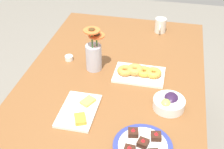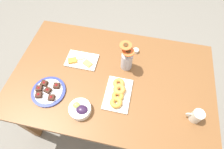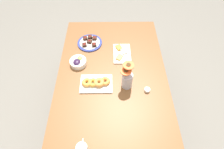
% 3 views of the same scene
% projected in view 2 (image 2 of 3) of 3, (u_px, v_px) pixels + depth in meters
% --- Properties ---
extents(ground_plane, '(6.00, 6.00, 0.00)m').
position_uv_depth(ground_plane, '(112.00, 110.00, 2.02)').
color(ground_plane, slate).
extents(dining_table, '(1.60, 1.00, 0.74)m').
position_uv_depth(dining_table, '(112.00, 82.00, 1.46)').
color(dining_table, brown).
rests_on(dining_table, ground_plane).
extents(coffee_mug, '(0.11, 0.08, 0.10)m').
position_uv_depth(coffee_mug, '(196.00, 116.00, 1.17)').
color(coffee_mug, beige).
rests_on(coffee_mug, dining_table).
extents(grape_bowl, '(0.16, 0.16, 0.07)m').
position_uv_depth(grape_bowl, '(80.00, 109.00, 1.22)').
color(grape_bowl, white).
rests_on(grape_bowl, dining_table).
extents(cheese_platter, '(0.26, 0.17, 0.03)m').
position_uv_depth(cheese_platter, '(81.00, 60.00, 1.47)').
color(cheese_platter, white).
rests_on(cheese_platter, dining_table).
extents(croissant_platter, '(0.19, 0.28, 0.05)m').
position_uv_depth(croissant_platter, '(118.00, 93.00, 1.29)').
color(croissant_platter, white).
rests_on(croissant_platter, dining_table).
extents(jam_cup_honey, '(0.05, 0.05, 0.03)m').
position_uv_depth(jam_cup_honey, '(136.00, 51.00, 1.51)').
color(jam_cup_honey, white).
rests_on(jam_cup_honey, dining_table).
extents(dessert_plate, '(0.26, 0.26, 0.05)m').
position_uv_depth(dessert_plate, '(48.00, 91.00, 1.31)').
color(dessert_plate, navy).
rests_on(dessert_plate, dining_table).
extents(flower_vase, '(0.11, 0.11, 0.27)m').
position_uv_depth(flower_vase, '(127.00, 60.00, 1.37)').
color(flower_vase, '#B2B2BC').
rests_on(flower_vase, dining_table).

